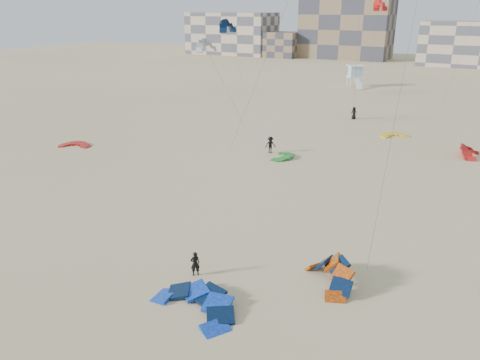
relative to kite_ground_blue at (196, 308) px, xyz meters
The scene contains 17 objects.
ground 4.08m from the kite_ground_blue, 134.98° to the left, with size 320.00×320.00×0.00m, color beige.
kite_ground_blue is the anchor object (origin of this frame).
kite_ground_orange 8.08m from the kite_ground_blue, 46.11° to the left, with size 4.03×3.29×2.43m, color #F7580E, non-canonical shape.
kite_ground_red 36.27m from the kite_ground_blue, 146.83° to the left, with size 3.39×3.58×0.52m, color red, non-canonical shape.
kite_ground_green 28.33m from the kite_ground_blue, 104.12° to the left, with size 3.23×3.39×0.66m, color green, non-canonical shape.
kite_ground_red_far 39.20m from the kite_ground_blue, 73.55° to the left, with size 3.73×3.25×2.14m, color red, non-canonical shape.
kite_ground_yellow 42.63m from the kite_ground_blue, 87.34° to the left, with size 3.26×3.42×0.40m, color yellow, non-canonical shape.
kitesurfer_main 3.46m from the kite_ground_blue, 123.71° to the left, with size 0.58×0.38×1.58m, color black.
kitesurfer_c 29.74m from the kite_ground_blue, 107.22° to the left, with size 1.21×0.70×1.88m, color black.
kitesurfer_e 50.15m from the kite_ground_blue, 96.08° to the left, with size 0.87×0.57×1.79m, color black.
kite_fly_grey 41.50m from the kite_ground_blue, 121.34° to the left, with size 8.70×3.55×11.06m.
kite_fly_navy 62.46m from the kite_ground_blue, 118.33° to the left, with size 9.60×7.90×13.02m.
kite_fly_red 66.02m from the kite_ground_blue, 95.58° to the left, with size 4.91×4.89×16.01m.
lifeguard_tower_far 81.16m from the kite_ground_blue, 99.69° to the left, with size 4.24×6.55×4.35m.
condo_west_a 151.73m from the kite_ground_blue, 118.74° to the left, with size 30.00×15.00×14.00m, color #C3A88F.
condo_west_b 141.07m from the kite_ground_blue, 103.51° to the left, with size 28.00×14.00×18.00m, color #81694E.
condo_fill_left 141.23m from the kite_ground_blue, 112.00° to the left, with size 12.00×10.00×8.00m, color #81694E.
Camera 1 is at (15.31, -20.62, 15.36)m, focal length 35.00 mm.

